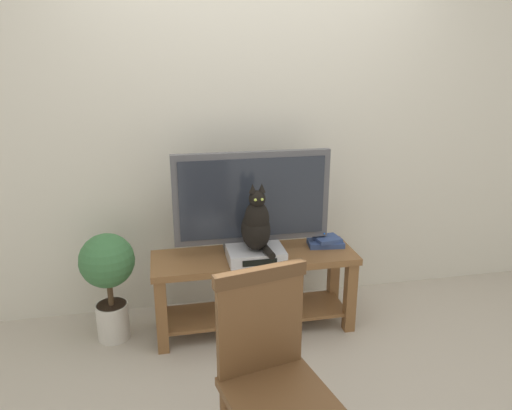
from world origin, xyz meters
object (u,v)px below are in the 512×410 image
tv_stand (255,278)px  tv (252,201)px  media_box (256,254)px  cat (256,225)px  potted_plant (108,274)px  wooden_chair (270,368)px  book_stack (326,242)px

tv_stand → tv: size_ratio=1.31×
media_box → cat: (0.00, -0.01, 0.21)m
potted_plant → wooden_chair: bearing=-58.6°
book_stack → potted_plant: 1.45m
book_stack → potted_plant: size_ratio=0.35×
tv → wooden_chair: size_ratio=1.05×
media_box → wooden_chair: size_ratio=0.37×
wooden_chair → potted_plant: wooden_chair is taller
media_box → cat: cat is taller
tv_stand → potted_plant: size_ratio=1.83×
potted_plant → cat: bearing=-9.8°
cat → wooden_chair: cat is taller
cat → potted_plant: bearing=170.2°
media_box → potted_plant: bearing=171.0°
tv → book_stack: tv is taller
tv → book_stack: bearing=-1.8°
tv → potted_plant: bearing=-179.5°
cat → media_box: bearing=94.7°
cat → wooden_chair: (-0.16, -1.09, -0.23)m
media_box → potted_plant: potted_plant is taller
book_stack → cat: bearing=-163.8°
book_stack → potted_plant: potted_plant is taller
potted_plant → tv: bearing=0.5°
tv → wooden_chair: bearing=-97.7°
tv → media_box: size_ratio=2.85×
tv_stand → tv: tv is taller
cat → book_stack: 0.58m
media_box → wooden_chair: wooden_chair is taller
wooden_chair → book_stack: 1.42m
media_box → book_stack: 0.54m
wooden_chair → tv_stand: bearing=81.8°
wooden_chair → book_stack: size_ratio=3.84×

